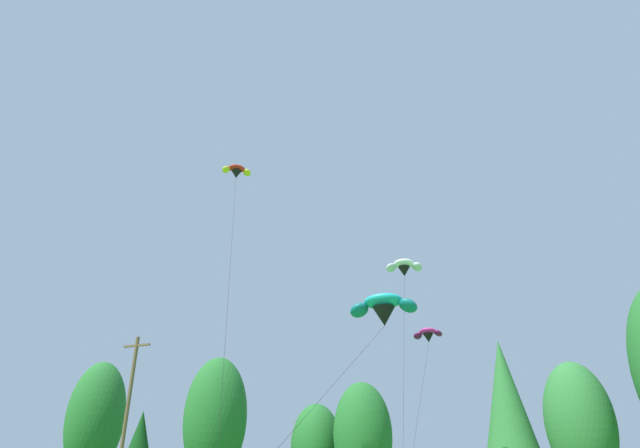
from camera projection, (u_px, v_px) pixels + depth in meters
The scene contains 11 objects.
treeline_tree_a at pixel (95, 418), 52.96m from camera, with size 5.54×5.54×13.86m.
treeline_tree_c at pixel (215, 418), 43.91m from camera, with size 5.12×5.12×12.31m.
treeline_tree_d at pixel (316, 448), 43.07m from camera, with size 4.11×4.11×8.56m.
treeline_tree_e at pixel (363, 435), 40.49m from camera, with size 4.44×4.44×9.78m.
treeline_tree_f at pixel (507, 403), 41.30m from camera, with size 4.47×4.47×13.04m.
treeline_tree_g at pixel (580, 423), 37.66m from camera, with size 4.68×4.68×10.66m.
utility_pole at pixel (125, 422), 36.19m from camera, with size 2.20×0.26×12.11m.
parafoil_kite_high_red_yellow at pixel (237, 172), 39.06m from camera, with size 9.12×14.16×21.98m.
parafoil_kite_mid_magenta at pixel (428, 335), 42.42m from camera, with size 2.50×16.57×12.61m.
parafoil_kite_far_teal at pixel (383, 309), 27.59m from camera, with size 4.97×10.81×10.00m.
parafoil_kite_low_white at pixel (404, 268), 39.30m from camera, with size 2.76×10.96×16.36m.
Camera 1 is at (7.95, 0.97, 2.70)m, focal length 30.21 mm.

